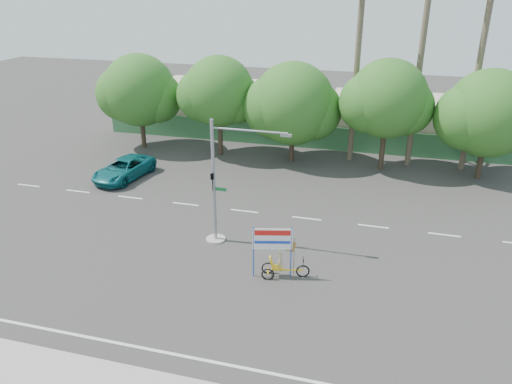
# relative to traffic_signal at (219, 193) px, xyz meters

# --- Properties ---
(ground) EXTENTS (120.00, 120.00, 0.00)m
(ground) POSITION_rel_traffic_signal_xyz_m (2.20, -3.98, -2.92)
(ground) COLOR #33302D
(ground) RESTS_ON ground
(fence) EXTENTS (38.00, 0.08, 2.00)m
(fence) POSITION_rel_traffic_signal_xyz_m (2.20, 17.52, -1.92)
(fence) COLOR #336B3D
(fence) RESTS_ON ground
(building_left) EXTENTS (12.00, 8.00, 4.00)m
(building_left) POSITION_rel_traffic_signal_xyz_m (-7.80, 22.02, -0.92)
(building_left) COLOR beige
(building_left) RESTS_ON ground
(building_right) EXTENTS (14.00, 8.00, 3.60)m
(building_right) POSITION_rel_traffic_signal_xyz_m (10.20, 22.02, -1.12)
(building_right) COLOR beige
(building_right) RESTS_ON ground
(tree_far_left) EXTENTS (7.14, 6.00, 7.96)m
(tree_far_left) POSITION_rel_traffic_signal_xyz_m (-11.85, 14.02, 1.84)
(tree_far_left) COLOR #473828
(tree_far_left) RESTS_ON ground
(tree_left) EXTENTS (6.66, 5.60, 8.07)m
(tree_left) POSITION_rel_traffic_signal_xyz_m (-4.85, 14.02, 2.14)
(tree_left) COLOR #473828
(tree_left) RESTS_ON ground
(tree_center) EXTENTS (7.62, 6.40, 7.85)m
(tree_center) POSITION_rel_traffic_signal_xyz_m (1.14, 14.02, 1.55)
(tree_center) COLOR #473828
(tree_center) RESTS_ON ground
(tree_right) EXTENTS (6.90, 5.80, 8.36)m
(tree_right) POSITION_rel_traffic_signal_xyz_m (8.15, 14.02, 2.32)
(tree_right) COLOR #473828
(tree_right) RESTS_ON ground
(tree_far_right) EXTENTS (7.38, 6.20, 7.94)m
(tree_far_right) POSITION_rel_traffic_signal_xyz_m (15.15, 14.02, 1.73)
(tree_far_right) COLOR #473828
(tree_far_right) RESTS_ON ground
(palm_tall) EXTENTS (3.73, 3.79, 17.45)m
(palm_tall) POSITION_rel_traffic_signal_xyz_m (10.20, 15.52, 7.55)
(palm_tall) COLOR #70604C
(palm_tall) RESTS_ON ground
(palm_mid) EXTENTS (3.73, 3.79, 15.45)m
(palm_mid) POSITION_rel_traffic_signal_xyz_m (14.20, 15.52, 6.48)
(palm_mid) COLOR #70604C
(palm_mid) RESTS_ON ground
(palm_short) EXTENTS (3.73, 3.79, 14.45)m
(palm_short) POSITION_rel_traffic_signal_xyz_m (5.70, 15.52, 5.94)
(palm_short) COLOR #70604C
(palm_short) RESTS_ON ground
(traffic_signal) EXTENTS (4.72, 1.10, 7.00)m
(traffic_signal) POSITION_rel_traffic_signal_xyz_m (0.00, 0.00, 0.00)
(traffic_signal) COLOR gray
(traffic_signal) RESTS_ON ground
(trike_billboard) EXTENTS (2.77, 1.04, 2.79)m
(trike_billboard) POSITION_rel_traffic_signal_xyz_m (3.88, -2.69, -1.80)
(trike_billboard) COLOR black
(trike_billboard) RESTS_ON ground
(pickup_truck) EXTENTS (3.26, 5.63, 1.48)m
(pickup_truck) POSITION_rel_traffic_signal_xyz_m (-9.87, 7.06, -2.18)
(pickup_truck) COLOR #0E5D62
(pickup_truck) RESTS_ON ground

